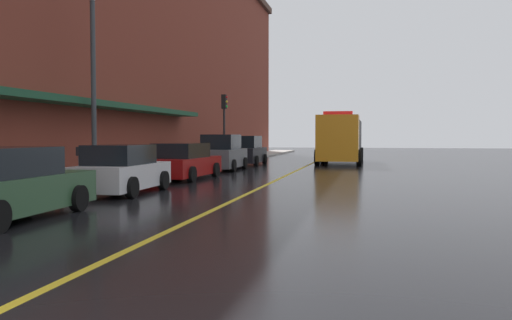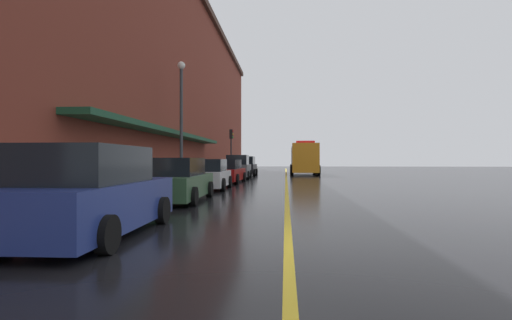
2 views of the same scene
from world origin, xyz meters
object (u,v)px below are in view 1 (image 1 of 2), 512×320
Objects in this scene: parked_car_1 at (1,186)px; traffic_light_near at (224,115)px; parked_car_4 at (222,154)px; utility_truck at (341,139)px; parking_meter_2 at (79,160)px; parked_car_2 at (122,170)px; parked_car_3 at (183,162)px; street_lamp_left at (93,64)px; parking_meter_1 at (61,162)px; parked_car_5 at (247,151)px; parking_meter_0 at (52,162)px.

parked_car_1 is 1.15× the size of traffic_light_near.
parked_car_4 is 10.63m from utility_truck.
traffic_light_near is (0.06, 17.32, 2.10)m from parking_meter_2.
parked_car_2 reaches higher than parked_car_3.
parked_car_2 is at bearing -177.88° from parked_car_3.
traffic_light_near is at bearing 87.52° from street_lamp_left.
parked_car_3 is 5.66m from street_lamp_left.
parked_car_3 is at bearing 78.61° from parking_meter_1.
utility_truck reaches higher than parked_car_1.
parked_car_5 is at bearing -58.45° from utility_truck.
parking_meter_1 is (-1.39, -1.25, 0.33)m from parked_car_2.
parked_car_1 is 4.60m from parking_meter_1.
parked_car_5 is 2.71m from traffic_light_near.
parked_car_1 reaches higher than parked_car_3.
parked_car_1 reaches higher than parking_meter_1.
street_lamp_left reaches higher than parking_meter_1.
parked_car_5 is 19.01m from parking_meter_0.
parked_car_3 is 7.54m from parking_meter_0.
street_lamp_left is at bearing 100.88° from parking_meter_1.
parked_car_4 is at bearing -1.81° from parked_car_1.
utility_truck is 8.14m from traffic_light_near.
parked_car_2 is at bearing -179.64° from parked_car_5.
traffic_light_near is (-1.33, 5.29, 2.27)m from parked_car_4.
parking_meter_0 is 0.45m from parking_meter_1.
utility_truck is at bearing 67.50° from street_lamp_left.
street_lamp_left is at bearing 45.45° from parked_car_2.
parked_car_2 is (0.09, 5.65, -0.02)m from parked_car_1.
utility_truck is (5.81, 8.87, 0.71)m from parked_car_4.
traffic_light_near is at bearing 95.15° from parked_car_5.
parked_car_2 is at bearing 7.43° from parking_meter_2.
parked_car_3 is 1.15× the size of parked_car_5.
parking_meter_0 is 1.52m from parking_meter_2.
parking_meter_0 is (-1.40, -7.40, 0.33)m from parked_car_3.
parked_car_5 reaches higher than parked_car_2.
street_lamp_left is at bearing 154.58° from parked_car_3.
parking_meter_1 is 4.61m from street_lamp_left.
street_lamp_left reaches higher than parked_car_4.
parked_car_4 is 3.25× the size of parking_meter_2.
street_lamp_left reaches higher than utility_truck.
parking_meter_2 is (-1.39, -12.03, 0.18)m from parked_car_4.
traffic_light_near is (-1.33, 17.13, 2.42)m from parked_car_2.
parking_meter_0 is at bearing -90.19° from traffic_light_near.
parked_car_5 is (0.18, 22.89, 0.10)m from parked_car_1.
parked_car_4 is 3.25× the size of parking_meter_0.
parked_car_4 is 10.76m from street_lamp_left.
street_lamp_left is (-0.60, 3.58, 3.34)m from parking_meter_0.
parked_car_4 is at bearing -32.95° from utility_truck.
parking_meter_1 is at bearing 173.20° from parked_car_4.
street_lamp_left is (-2.00, -3.82, 3.67)m from parked_car_3.
parked_car_4 is 3.25× the size of parking_meter_1.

